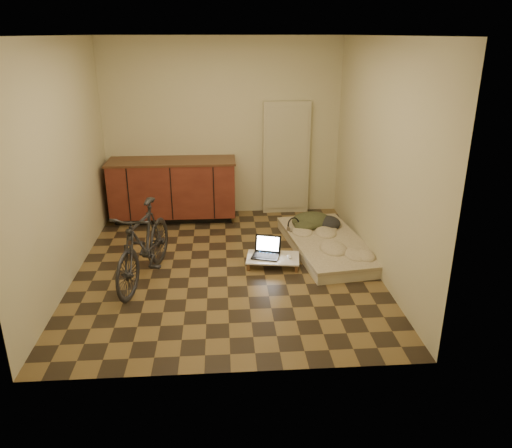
{
  "coord_description": "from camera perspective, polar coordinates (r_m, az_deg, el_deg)",
  "views": [
    {
      "loc": [
        -0.04,
        -5.41,
        2.62
      ],
      "look_at": [
        0.35,
        -0.02,
        0.55
      ],
      "focal_mm": 35.0,
      "sensor_mm": 36.0,
      "label": 1
    }
  ],
  "objects": [
    {
      "name": "laptop",
      "position": [
        6.04,
        1.2,
        -3.17
      ],
      "size": [
        0.39,
        0.37,
        0.22
      ],
      "rotation": [
        0.0,
        0.0,
        -0.29
      ],
      "color": "black",
      "rests_on": "lap_desk"
    },
    {
      "name": "clothing_pile",
      "position": [
        6.88,
        6.91,
        0.85
      ],
      "size": [
        0.64,
        0.56,
        0.23
      ],
      "primitive_type": null,
      "rotation": [
        0.0,
        0.0,
        0.13
      ],
      "color": "#323720",
      "rests_on": "futon"
    },
    {
      "name": "appliance_panel",
      "position": [
        7.63,
        3.46,
        7.5
      ],
      "size": [
        0.7,
        0.1,
        1.7
      ],
      "primitive_type": "cube",
      "color": "beige",
      "rests_on": "ground"
    },
    {
      "name": "futon",
      "position": [
        6.48,
        8.13,
        -2.35
      ],
      "size": [
        1.11,
        1.92,
        0.16
      ],
      "rotation": [
        0.0,
        0.0,
        0.13
      ],
      "color": "beige",
      "rests_on": "ground"
    },
    {
      "name": "headphones",
      "position": [
        6.69,
        4.32,
        -0.03
      ],
      "size": [
        0.3,
        0.3,
        0.15
      ],
      "primitive_type": null,
      "rotation": [
        0.0,
        0.0,
        0.57
      ],
      "color": "black",
      "rests_on": "futon"
    },
    {
      "name": "lap_desk",
      "position": [
        6.02,
        1.95,
        -3.91
      ],
      "size": [
        0.68,
        0.49,
        0.1
      ],
      "rotation": [
        0.0,
        0.0,
        -0.15
      ],
      "color": "brown",
      "rests_on": "ground"
    },
    {
      "name": "mouse",
      "position": [
        5.99,
        3.83,
        -3.74
      ],
      "size": [
        0.08,
        0.11,
        0.03
      ],
      "primitive_type": "ellipsoid",
      "rotation": [
        0.0,
        0.0,
        0.18
      ],
      "color": "white",
      "rests_on": "lap_desk"
    },
    {
      "name": "cabinets",
      "position": [
        7.47,
        -9.44,
        3.92
      ],
      "size": [
        1.84,
        0.62,
        0.91
      ],
      "color": "black",
      "rests_on": "ground"
    },
    {
      "name": "bicycle",
      "position": [
        5.63,
        -12.75,
        -1.81
      ],
      "size": [
        0.81,
        1.59,
        0.99
      ],
      "primitive_type": "imported",
      "rotation": [
        0.0,
        0.0,
        -0.25
      ],
      "color": "black",
      "rests_on": "ground"
    },
    {
      "name": "room_shell",
      "position": [
        5.57,
        -3.65,
        7.21
      ],
      "size": [
        3.5,
        4.0,
        2.6
      ],
      "color": "brown",
      "rests_on": "ground"
    }
  ]
}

